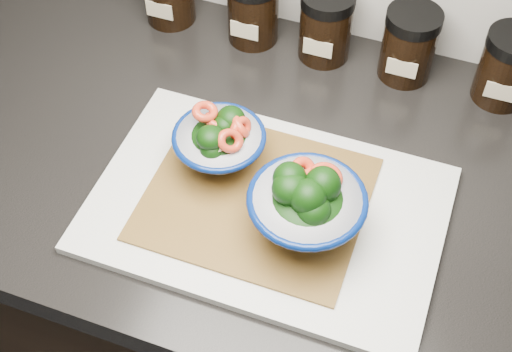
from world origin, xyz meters
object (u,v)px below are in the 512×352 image
(cutting_board, at_px, (267,209))
(bowl_right, at_px, (307,206))
(bowl_left, at_px, (220,143))
(spice_jar_e, at_px, (507,67))
(spice_jar_c, at_px, (326,25))
(spice_jar_d, at_px, (409,44))
(spice_jar_b, at_px, (253,8))

(cutting_board, bearing_deg, bowl_right, -19.50)
(bowl_left, bearing_deg, bowl_right, -25.23)
(cutting_board, distance_m, spice_jar_e, 0.41)
(bowl_right, height_order, spice_jar_e, bowl_right)
(spice_jar_c, bearing_deg, spice_jar_d, 0.00)
(cutting_board, xyz_separation_m, spice_jar_c, (-0.02, 0.32, 0.05))
(bowl_left, height_order, spice_jar_c, spice_jar_c)
(spice_jar_b, distance_m, spice_jar_e, 0.39)
(bowl_left, distance_m, spice_jar_d, 0.33)
(cutting_board, height_order, bowl_right, bowl_right)
(bowl_left, bearing_deg, cutting_board, -28.92)
(spice_jar_b, xyz_separation_m, spice_jar_e, (0.39, 0.00, 0.00))
(cutting_board, bearing_deg, spice_jar_c, 93.55)
(spice_jar_e, bearing_deg, spice_jar_d, 180.00)
(spice_jar_c, height_order, spice_jar_d, same)
(bowl_right, height_order, spice_jar_d, bowl_right)
(bowl_right, relative_size, spice_jar_e, 1.29)
(spice_jar_c, relative_size, spice_jar_e, 1.00)
(bowl_right, relative_size, spice_jar_d, 1.29)
(cutting_board, relative_size, spice_jar_c, 3.98)
(spice_jar_c, bearing_deg, bowl_right, -77.31)
(spice_jar_c, xyz_separation_m, spice_jar_d, (0.13, 0.00, 0.00))
(spice_jar_b, height_order, spice_jar_c, same)
(bowl_right, bearing_deg, spice_jar_b, 119.70)
(bowl_right, xyz_separation_m, spice_jar_c, (-0.08, 0.34, -0.01))
(bowl_right, distance_m, spice_jar_d, 0.34)
(spice_jar_b, height_order, spice_jar_d, same)
(spice_jar_b, bearing_deg, bowl_left, -78.59)
(bowl_right, distance_m, spice_jar_e, 0.39)
(cutting_board, distance_m, bowl_right, 0.08)
(spice_jar_c, xyz_separation_m, spice_jar_e, (0.27, 0.00, 0.00))
(cutting_board, xyz_separation_m, bowl_right, (0.06, -0.02, 0.06))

